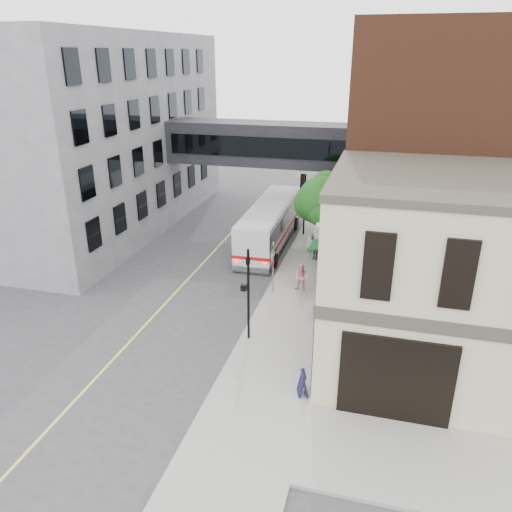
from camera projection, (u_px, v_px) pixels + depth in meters
The scene contains 17 objects.
ground at pixel (228, 362), 21.99m from camera, with size 120.00×120.00×0.00m, color #38383A.
sidewalk_main at pixel (319, 251), 33.99m from camera, with size 4.00×60.00×0.15m, color gray.
corner_building at pixel (453, 280), 20.03m from camera, with size 10.19×8.12×8.45m.
brick_building at pixel (457, 153), 30.35m from camera, with size 13.76×18.00×14.00m.
opposite_building at pixel (77, 133), 37.69m from camera, with size 14.00×24.00×14.00m, color slate.
skyway_bridge at pixel (263, 144), 36.32m from camera, with size 14.00×3.18×3.00m.
traffic_signal_near at pixel (248, 283), 22.55m from camera, with size 0.44×0.22×4.60m.
traffic_signal_far at pixel (303, 192), 35.85m from camera, with size 0.53×0.28×4.50m.
street_sign_pole at pixel (273, 263), 27.42m from camera, with size 0.08×0.75×3.00m.
street_tree at pixel (323, 200), 31.79m from camera, with size 3.80×3.20×5.60m.
lane_marking at pixel (202, 264), 32.12m from camera, with size 0.12×40.00×0.01m, color #D8CC4C.
bus at pixel (270, 223), 34.84m from camera, with size 2.72×10.82×2.90m.
pedestrian_a at pixel (311, 244), 32.75m from camera, with size 0.60×0.39×1.64m, color silver.
pedestrian_b at pixel (301, 278), 27.94m from camera, with size 0.79×0.62×1.63m, color pink.
pedestrian_c at pixel (315, 248), 32.23m from camera, with size 1.06×0.61×1.64m, color black.
newspaper_box at pixel (321, 251), 32.73m from camera, with size 0.43×0.38×0.86m, color #135326.
sandwich_board at pixel (303, 383), 19.54m from camera, with size 0.37×0.57×1.02m, color black.
Camera 1 is at (6.00, -17.61, 12.69)m, focal length 35.00 mm.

